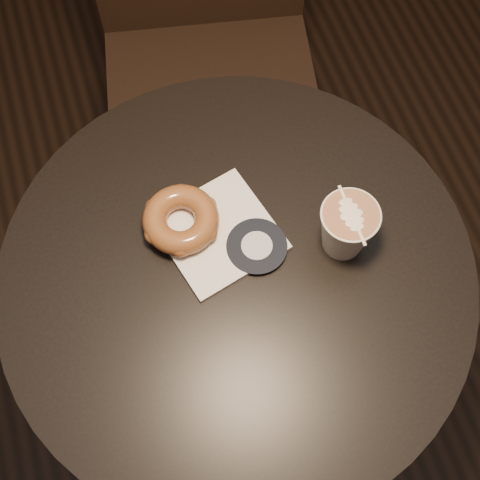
# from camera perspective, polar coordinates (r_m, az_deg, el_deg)

# --- Properties ---
(cafe_table) EXTENTS (0.70, 0.70, 0.75)m
(cafe_table) POSITION_cam_1_polar(r_m,az_deg,el_deg) (1.16, -0.25, -6.30)
(cafe_table) COLOR black
(cafe_table) RESTS_ON ground
(chair) EXTENTS (0.51, 0.51, 1.10)m
(chair) POSITION_cam_1_polar(r_m,az_deg,el_deg) (1.41, -2.96, 18.45)
(chair) COLOR black
(chair) RESTS_ON ground
(pastry_bag) EXTENTS (0.19, 0.19, 0.01)m
(pastry_bag) POSITION_cam_1_polar(r_m,az_deg,el_deg) (0.99, -1.84, 0.61)
(pastry_bag) COLOR white
(pastry_bag) RESTS_ON cafe_table
(doughnut) EXTENTS (0.11, 0.11, 0.04)m
(doughnut) POSITION_cam_1_polar(r_m,az_deg,el_deg) (0.98, -5.07, 1.75)
(doughnut) COLOR #5E2E18
(doughnut) RESTS_ON pastry_bag
(latte_cup) EXTENTS (0.08, 0.08, 0.09)m
(latte_cup) POSITION_cam_1_polar(r_m,az_deg,el_deg) (0.96, 9.06, 0.94)
(latte_cup) COLOR silver
(latte_cup) RESTS_ON cafe_table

